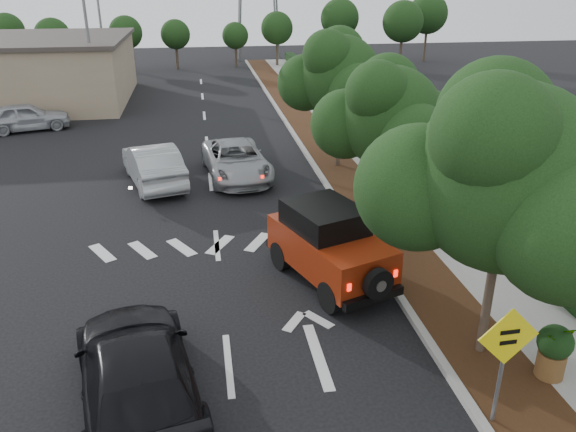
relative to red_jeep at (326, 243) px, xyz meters
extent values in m
plane|color=black|center=(-2.92, -3.42, -1.10)|extent=(120.00, 120.00, 0.00)
cube|color=#9E9B93|center=(1.68, 8.58, -1.02)|extent=(0.20, 70.00, 0.15)
cube|color=black|center=(2.68, 8.58, -1.04)|extent=(1.80, 70.00, 0.12)
cube|color=gray|center=(4.58, 8.58, -1.04)|extent=(2.00, 70.00, 0.12)
cube|color=black|center=(5.98, 8.58, -0.70)|extent=(0.80, 70.00, 0.80)
cylinder|color=black|center=(-1.13, 0.75, -0.68)|extent=(0.56, 0.87, 0.83)
cylinder|color=black|center=(0.38, 1.31, -0.68)|extent=(0.56, 0.87, 0.83)
cylinder|color=black|center=(-0.24, -1.68, -0.68)|extent=(0.56, 0.87, 0.83)
cylinder|color=black|center=(1.27, -1.13, -0.68)|extent=(0.56, 0.87, 0.83)
cube|color=maroon|center=(0.07, -0.19, -0.12)|extent=(3.06, 4.22, 1.03)
cube|color=black|center=(-0.04, 0.10, 0.73)|extent=(2.33, 2.56, 0.66)
cube|color=maroon|center=(-0.43, 1.17, -0.20)|extent=(1.90, 1.57, 0.85)
cube|color=black|center=(0.75, -2.06, -0.58)|extent=(1.72, 0.78, 0.23)
cylinder|color=black|center=(0.80, -2.19, -0.12)|extent=(0.81, 0.48, 0.78)
cube|color=#FF190C|center=(0.07, -2.24, -0.12)|extent=(0.11, 0.07, 0.19)
cube|color=#FF190C|center=(1.40, -1.76, -0.12)|extent=(0.11, 0.07, 0.19)
imported|color=#94969A|center=(-1.81, 9.02, -0.37)|extent=(2.95, 5.46, 1.45)
imported|color=black|center=(-4.71, -4.38, -0.31)|extent=(3.19, 5.72, 1.57)
imported|color=#A2A6AA|center=(-5.19, 8.73, -0.27)|extent=(2.97, 5.27, 1.64)
imported|color=#AAADB2|center=(-12.55, 18.52, -0.33)|extent=(4.80, 3.00, 1.52)
cylinder|color=slate|center=(1.89, -6.00, 0.17)|extent=(0.08, 0.08, 2.28)
cube|color=yellow|center=(1.89, -6.03, 0.93)|extent=(1.17, 0.07, 1.17)
cube|color=black|center=(1.89, -6.05, 1.04)|extent=(0.37, 0.02, 0.08)
cube|color=black|center=(1.89, -6.05, 0.82)|extent=(0.33, 0.02, 0.08)
cylinder|color=brown|center=(3.68, -4.98, -0.68)|extent=(0.59, 0.59, 0.58)
sphere|color=black|center=(3.68, -4.98, -0.13)|extent=(0.72, 0.72, 0.72)
imported|color=black|center=(3.68, -4.98, -0.05)|extent=(0.62, 0.54, 0.68)
camera|label=1|loc=(-3.21, -13.49, 6.74)|focal=35.00mm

